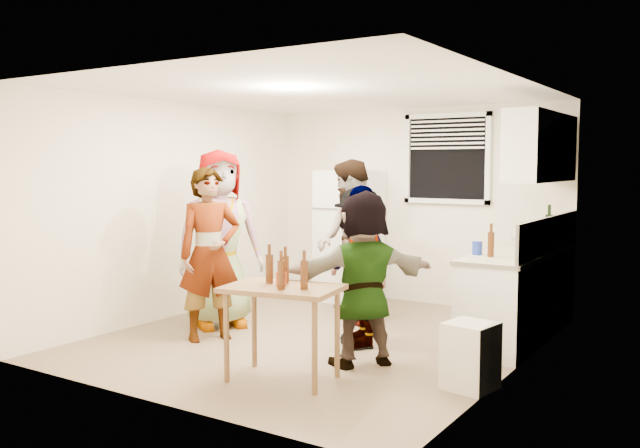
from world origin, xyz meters
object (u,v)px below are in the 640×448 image
Objects in this scene: trash_bin at (470,358)px; guest_back_left at (349,319)px; wine_bottle at (548,242)px; guest_back_right at (359,324)px; guest_grey at (221,326)px; red_cup at (281,286)px; serving_table at (283,379)px; guest_stripe at (211,339)px; beer_bottle_counter at (491,257)px; guest_black at (361,345)px; refrigerator at (349,236)px; beer_bottle_table at (269,283)px; kettle at (526,247)px; guest_orange at (362,364)px; blue_cup at (477,255)px.

trash_bin is 2.59m from guest_back_left.
wine_bottle is 2.33m from guest_back_right.
wine_bottle is 0.16× the size of guest_grey.
red_cup is 0.06× the size of guest_back_left.
serving_table is 0.53× the size of guest_stripe.
guest_black is (-1.11, -0.53, -0.90)m from beer_bottle_counter.
refrigerator is at bearing 22.51° from guest_grey.
guest_stripe is at bearing -134.75° from wine_bottle.
guest_back_right is (0.95, 1.39, 0.00)m from guest_stripe.
beer_bottle_counter is 2.03m from guest_back_left.
wine_bottle is 1.34× the size of beer_bottle_counter.
trash_bin is 0.34× the size of guest_black.
guest_stripe is (-1.21, 0.61, -0.78)m from beer_bottle_table.
kettle is at bearing -18.29° from guest_stripe.
guest_grey is at bearing -102.76° from refrigerator.
guest_orange is (0.35, 0.74, -0.78)m from red_cup.
kettle reaches higher than guest_back_right.
guest_orange is at bearing -66.37° from guest_grey.
beer_bottle_table is 0.16× the size of guest_back_right.
beer_bottle_table is 2.02m from guest_grey.
beer_bottle_counter is at bearing -30.14° from refrigerator.
blue_cup is at bearing 19.13° from guest_back_right.
guest_back_left is (0.57, -0.97, -0.85)m from refrigerator.
guest_grey is at bearing -87.55° from guest_back_left.
blue_cup is 1.48m from trash_bin.
guest_back_left is at bearing 106.16° from red_cup.
wine_bottle is at bearing 92.13° from trash_bin.
guest_stripe is 1.15× the size of guest_back_right.
guest_black is (1.40, 0.62, 0.00)m from guest_stripe.
wine_bottle is at bearing 77.44° from guest_back_left.
serving_table is 0.78m from red_cup.
guest_orange is at bearing -55.79° from guest_stripe.
kettle is 0.55m from wine_bottle.
wine_bottle is at bearing -18.15° from guest_grey.
guest_stripe is (-2.35, -1.23, -0.90)m from blue_cup.
blue_cup is 2.31m from serving_table.
blue_cup is 0.08× the size of guest_stripe.
red_cup is at bearing -111.04° from wine_bottle.
kettle is at bearing 65.16° from guest_back_left.
refrigerator is 3.50m from serving_table.
red_cup is at bearing -44.92° from guest_black.
kettle is 3.43m from guest_grey.
guest_grey is (-2.65, -0.73, -0.90)m from blue_cup.
serving_table is 0.81m from guest_orange.
kettle reaches higher than blue_cup.
refrigerator is at bearing 167.23° from guest_back_left.
refrigerator is 14.54× the size of red_cup.
guest_grey is 1.25× the size of guest_orange.
refrigerator reaches higher than blue_cup.
refrigerator reaches higher than wine_bottle.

